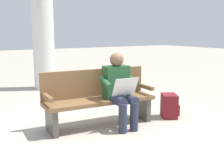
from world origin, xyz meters
The scene contains 5 objects.
ground_plane centered at (0.00, 0.00, 0.00)m, with size 40.00×40.00×0.00m, color #A89E8E.
bench_near centered at (-0.01, -0.07, 0.46)m, with size 1.84×0.64×0.90m.
person_seated centered at (-0.24, 0.18, 0.63)m, with size 0.60×0.60×1.18m.
backpack centered at (-1.26, 0.26, 0.21)m, with size 0.40×0.42×0.42m.
support_pillar centered at (-0.30, -3.44, 1.69)m, with size 0.55×0.55×3.39m, color silver.
Camera 1 is at (2.20, 3.77, 1.50)m, focal length 45.06 mm.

